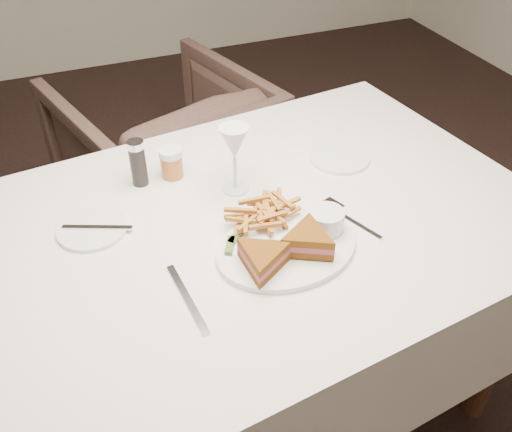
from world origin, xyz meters
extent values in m
plane|color=black|center=(0.00, 0.00, 0.00)|extent=(5.00, 5.00, 0.00)
cube|color=silver|center=(0.03, -0.29, 0.38)|extent=(1.50, 1.10, 0.75)
imported|color=#48342C|center=(0.05, 0.70, 0.37)|extent=(0.87, 0.84, 0.74)
ellipsoid|color=white|center=(0.07, -0.42, 0.76)|extent=(0.35, 0.29, 0.01)
cube|color=silver|center=(-0.18, -0.47, 0.75)|extent=(0.03, 0.21, 0.00)
cylinder|color=white|center=(-0.32, -0.19, 0.76)|extent=(0.16, 0.16, 0.01)
cylinder|color=white|center=(0.35, -0.13, 0.76)|extent=(0.16, 0.16, 0.01)
cylinder|color=black|center=(-0.17, -0.04, 0.81)|extent=(0.04, 0.04, 0.12)
cylinder|color=#AD5D29|center=(-0.09, -0.04, 0.79)|extent=(0.06, 0.06, 0.08)
cube|color=#466523|center=(-0.03, -0.35, 0.77)|extent=(0.05, 0.05, 0.01)
cube|color=#466523|center=(-0.05, -0.38, 0.77)|extent=(0.04, 0.06, 0.01)
cylinder|color=white|center=(0.17, -0.40, 0.79)|extent=(0.08, 0.08, 0.05)
camera|label=1|loc=(-0.34, -1.25, 1.58)|focal=40.00mm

